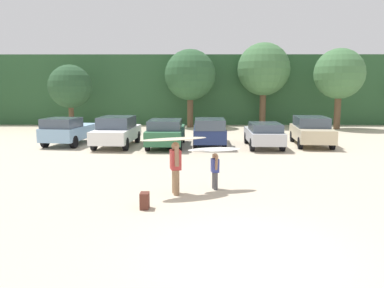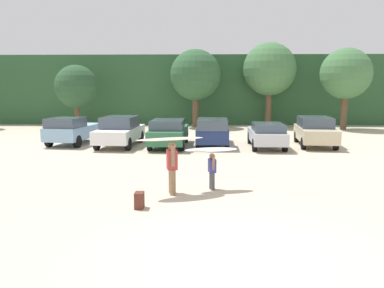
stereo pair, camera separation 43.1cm
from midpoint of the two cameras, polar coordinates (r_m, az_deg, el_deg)
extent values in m
plane|color=beige|center=(8.33, 6.46, -15.28)|extent=(120.00, 120.00, 0.00)
cube|color=#2D5633|center=(40.18, 1.54, 7.88)|extent=(108.00, 12.00, 6.01)
cylinder|color=brown|center=(32.58, -17.37, 3.76)|extent=(0.40, 0.40, 1.88)
sphere|color=#284C2D|center=(32.49, -17.56, 7.93)|extent=(3.36, 3.36, 3.36)
cylinder|color=brown|center=(32.33, -0.65, 4.65)|extent=(0.49, 0.49, 2.49)
sphere|color=#2D5633|center=(32.28, -0.65, 9.95)|extent=(4.10, 4.10, 4.10)
cylinder|color=brown|center=(33.49, 9.80, 4.99)|extent=(0.52, 0.52, 2.88)
sphere|color=#427042|center=(33.46, 9.94, 10.60)|extent=(4.32, 4.32, 4.32)
cylinder|color=brown|center=(32.76, 19.89, 4.33)|extent=(0.50, 0.50, 2.64)
sphere|color=#427042|center=(32.72, 20.15, 9.51)|extent=(3.87, 3.87, 3.87)
cube|color=#84ADD1|center=(23.85, -17.73, 1.63)|extent=(2.40, 4.19, 0.73)
cube|color=#3F4C5B|center=(22.95, -18.82, 2.91)|extent=(1.96, 2.05, 0.52)
cylinder|color=black|center=(25.43, -18.10, 1.18)|extent=(0.31, 0.71, 0.68)
cylinder|color=black|center=(24.73, -14.62, 1.13)|extent=(0.31, 0.71, 0.68)
cylinder|color=black|center=(23.13, -20.97, 0.37)|extent=(0.31, 0.71, 0.68)
cylinder|color=black|center=(22.36, -17.21, 0.29)|extent=(0.31, 0.71, 0.68)
cube|color=white|center=(22.45, -11.34, 1.42)|extent=(2.15, 4.66, 0.69)
cube|color=#3F4C5B|center=(22.42, -11.36, 3.10)|extent=(1.87, 2.45, 0.63)
cylinder|color=black|center=(24.15, -12.33, 1.05)|extent=(0.26, 0.70, 0.68)
cylinder|color=black|center=(23.74, -8.41, 1.02)|extent=(0.26, 0.70, 0.68)
cylinder|color=black|center=(21.31, -14.55, 0.01)|extent=(0.26, 0.70, 0.68)
cylinder|color=black|center=(20.84, -10.15, -0.03)|extent=(0.26, 0.70, 0.68)
cube|color=#2D6642|center=(22.00, -4.30, 1.38)|extent=(1.96, 4.75, 0.73)
cube|color=#3F4C5B|center=(21.36, -4.48, 2.83)|extent=(1.76, 2.43, 0.50)
cylinder|color=black|center=(23.68, -5.93, 0.97)|extent=(0.23, 0.62, 0.62)
cylinder|color=black|center=(23.52, -1.88, 0.96)|extent=(0.23, 0.62, 0.62)
cylinder|color=black|center=(20.63, -7.04, -0.14)|extent=(0.23, 0.62, 0.62)
cylinder|color=black|center=(20.45, -2.41, -0.16)|extent=(0.23, 0.62, 0.62)
cube|color=navy|center=(22.50, 1.96, 1.56)|extent=(1.81, 4.34, 0.74)
cube|color=#3F4C5B|center=(21.37, 2.00, 2.92)|extent=(1.64, 2.32, 0.54)
cylinder|color=black|center=(23.96, 0.05, 1.09)|extent=(0.23, 0.61, 0.61)
cylinder|color=black|center=(23.98, 3.79, 1.07)|extent=(0.23, 0.61, 0.61)
cylinder|color=black|center=(21.14, -0.12, 0.11)|extent=(0.23, 0.61, 0.61)
cylinder|color=black|center=(21.16, 4.12, 0.10)|extent=(0.23, 0.61, 0.61)
cube|color=silver|center=(22.02, 9.72, 1.21)|extent=(1.82, 4.28, 0.62)
cube|color=#3F4C5B|center=(21.40, 9.97, 2.41)|extent=(1.64, 2.27, 0.43)
cylinder|color=black|center=(23.35, 7.35, 0.89)|extent=(0.24, 0.67, 0.66)
cylinder|color=black|center=(23.55, 11.10, 0.87)|extent=(0.24, 0.67, 0.66)
cylinder|color=black|center=(20.59, 8.11, -0.12)|extent=(0.24, 0.67, 0.66)
cylinder|color=black|center=(20.82, 12.34, -0.13)|extent=(0.24, 0.67, 0.66)
cube|color=beige|center=(23.31, 16.34, 1.49)|extent=(2.25, 4.48, 0.72)
cube|color=#3F4C5B|center=(23.44, 16.32, 3.11)|extent=(1.93, 2.64, 0.57)
cylinder|color=black|center=(24.62, 13.81, 1.08)|extent=(0.28, 0.66, 0.64)
cylinder|color=black|center=(24.90, 17.59, 1.01)|extent=(0.28, 0.66, 0.64)
cylinder|color=black|center=(21.82, 14.83, 0.14)|extent=(0.28, 0.66, 0.64)
cylinder|color=black|center=(22.14, 19.08, 0.07)|extent=(0.28, 0.66, 0.64)
cylinder|color=#8C6B4C|center=(12.20, -3.28, -5.61)|extent=(0.18, 0.18, 0.79)
cylinder|color=#8C6B4C|center=(12.47, -3.48, -5.31)|extent=(0.18, 0.18, 0.79)
cube|color=#B23838|center=(12.18, -3.41, -2.28)|extent=(0.38, 0.46, 0.60)
sphere|color=#8C664C|center=(12.11, -3.43, -0.30)|extent=(0.25, 0.25, 0.25)
cylinder|color=#8C664C|center=(11.94, -3.25, -1.73)|extent=(0.17, 0.20, 0.64)
cylinder|color=#8C664C|center=(12.37, -3.57, -1.38)|extent=(0.20, 0.33, 0.65)
cylinder|color=#4C4C51|center=(12.82, 2.48, -5.41)|extent=(0.13, 0.13, 0.57)
cylinder|color=#4C4C51|center=(13.01, 2.25, -5.21)|extent=(0.13, 0.13, 0.57)
cube|color=#333D8C|center=(12.80, 2.38, -3.12)|extent=(0.28, 0.33, 0.44)
sphere|color=#8C664C|center=(12.74, 2.39, -1.75)|extent=(0.18, 0.18, 0.18)
cylinder|color=#8C664C|center=(12.63, 2.57, -2.75)|extent=(0.14, 0.21, 0.47)
cylinder|color=#8C664C|center=(12.93, 2.20, -2.48)|extent=(0.12, 0.15, 0.47)
ellipsoid|color=beige|center=(12.06, -3.64, 0.72)|extent=(2.21, 1.35, 0.08)
ellipsoid|color=white|center=(12.70, 2.27, -0.80)|extent=(1.81, 0.87, 0.12)
cube|color=#592D23|center=(11.02, -7.98, -8.11)|extent=(0.24, 0.34, 0.45)
camera|label=1|loc=(0.22, -90.76, -0.11)|focal=36.94mm
camera|label=2|loc=(0.22, 89.24, 0.11)|focal=36.94mm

